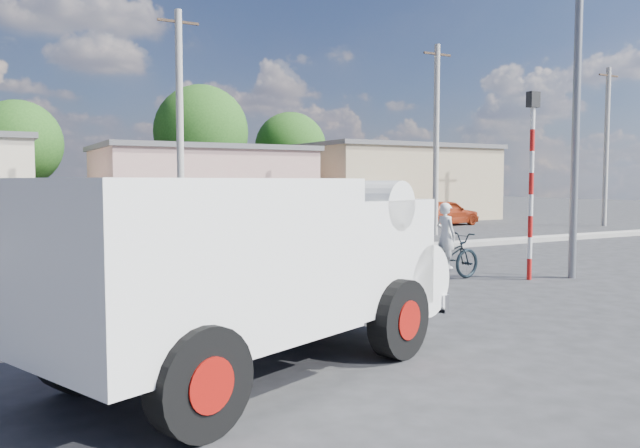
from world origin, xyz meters
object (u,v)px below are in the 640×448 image
truck (265,265)px  car_red (446,212)px  traffic_pole (532,169)px  cyclist (445,248)px  car_cream (379,212)px  bicycle (445,257)px  streetlight (573,67)px

truck → car_red: 25.66m
car_red → traffic_pole: traffic_pole is taller
cyclist → car_cream: (8.77, 15.57, -0.04)m
bicycle → cyclist: size_ratio=1.38×
truck → car_red: truck is taller
bicycle → car_red: (11.75, 13.85, 0.12)m
car_cream → bicycle: bearing=139.1°
truck → streetlight: bearing=-3.1°
truck → cyclist: 7.72m
truck → bicycle: size_ratio=2.89×
truck → streetlight: size_ratio=0.67×
bicycle → car_cream: (8.77, 15.57, 0.17)m
car_red → traffic_pole: (-9.94, -14.71, 1.92)m
bicycle → cyclist: bearing=-0.0°
truck → traffic_pole: traffic_pole is taller
traffic_pole → streetlight: streetlight is taller
bicycle → car_red: bearing=-44.9°
truck → bicycle: truck is taller
cyclist → car_cream: bearing=-34.0°
truck → bicycle: bearing=11.7°
cyclist → car_red: bearing=-44.9°
truck → bicycle: 7.74m
bicycle → cyclist: (0.00, 0.00, 0.21)m
cyclist → streetlight: bearing=-117.4°
cyclist → traffic_pole: size_ratio=0.35×
bicycle → cyclist: cyclist is taller
bicycle → traffic_pole: bearing=-119.9°
truck → car_cream: 24.98m
bicycle → streetlight: 5.32m
truck → streetlight: streetlight is taller
bicycle → car_cream: size_ratio=0.48×
cyclist → streetlight: size_ratio=0.17×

